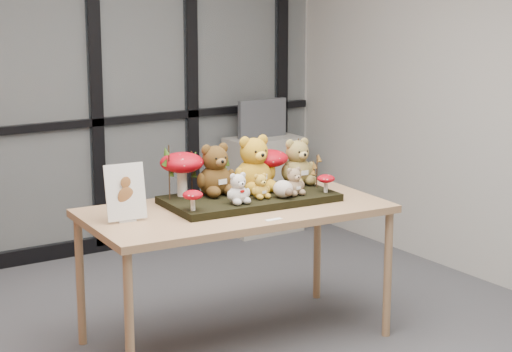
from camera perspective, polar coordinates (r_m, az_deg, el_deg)
room_shell at (r=4.88m, az=-3.36°, el=6.37°), size 5.00×5.00×5.00m
glass_partition at (r=7.15m, az=-13.22°, el=5.85°), size 4.90×0.06×2.78m
display_table at (r=5.50m, az=-1.28°, el=-2.59°), size 1.83×1.00×0.83m
diorama_tray at (r=5.59m, az=-0.39°, el=-1.41°), size 1.05×0.58×0.04m
bear_pooh_yellow at (r=5.66m, az=-0.14°, el=0.96°), size 0.31×0.28×0.38m
bear_brown_medium at (r=5.58m, az=-2.55°, el=0.58°), size 0.28×0.25×0.34m
bear_tan_back at (r=5.85m, az=2.54°, el=1.04°), size 0.26×0.24×0.32m
bear_small_yellow at (r=5.50m, az=0.27°, el=-0.54°), size 0.13×0.12×0.17m
bear_white_bow at (r=5.37m, az=-1.12°, el=-0.65°), size 0.16×0.15×0.20m
bear_beige_small at (r=5.58m, az=2.34°, el=-0.23°), size 0.15×0.14×0.19m
plush_cream_hedgehog at (r=5.52m, az=1.68°, el=-0.75°), size 0.09×0.09×0.12m
mushroom_back_left at (r=5.56m, az=-4.58°, el=0.24°), size 0.26×0.26×0.29m
mushroom_back_right at (r=5.77m, az=0.82°, el=0.58°), size 0.24×0.24×0.26m
mushroom_front_left at (r=5.23m, az=-3.91°, el=-1.45°), size 0.12×0.12×0.13m
mushroom_front_right at (r=5.67m, az=4.33°, el=-0.40°), size 0.11×0.11×0.12m
sprig_green_far_left at (r=5.47m, az=-5.36°, el=0.22°), size 0.05×0.05×0.33m
sprig_green_mid_left at (r=5.59m, az=-3.97°, el=0.19°), size 0.05×0.05×0.27m
sprig_dry_far_right at (r=5.85m, az=2.61°, el=0.90°), size 0.05×0.05×0.30m
sprig_dry_mid_right at (r=5.78m, az=3.77°, el=0.29°), size 0.05×0.05×0.21m
sprig_green_centre at (r=5.71m, az=-1.96°, el=0.13°), size 0.05×0.05×0.20m
sign_holder at (r=5.19m, az=-8.03°, el=-1.13°), size 0.23×0.09×0.32m
label_card at (r=5.21m, az=1.09°, el=-2.69°), size 0.10×0.03×0.00m
cabinet at (r=7.95m, az=0.45°, el=-0.54°), size 0.62×0.36×0.82m
monitor at (r=7.86m, az=0.38°, el=3.57°), size 0.46×0.05×0.32m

